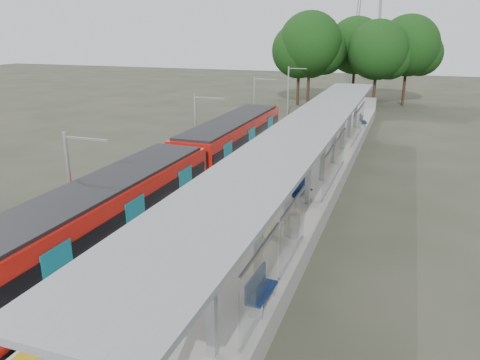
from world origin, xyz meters
The scene contains 14 objects.
trackbed centered at (-4.50, 20.00, 0.12)m, with size 3.00×70.00×0.24m, color #59544C.
platform centered at (0.00, 20.00, 0.50)m, with size 6.00×50.00×1.00m, color gray.
tactile_strip centered at (-2.55, 20.00, 1.01)m, with size 0.60×50.00×0.02m, color gold.
end_fence centered at (0.00, 44.95, 1.60)m, with size 6.00×0.10×1.20m, color #9EA0A5.
train centered at (-4.50, 13.73, 2.05)m, with size 2.74×27.60×3.62m.
canopy centered at (1.61, 16.19, 4.20)m, with size 3.27×38.00×3.66m.
tree_cluster centered at (-1.12, 53.33, 7.19)m, with size 19.79×13.03×11.45m.
catenary_masts centered at (-6.22, 19.00, 2.91)m, with size 2.08×48.16×5.40m.
bench_near centered at (2.48, 4.59, 1.59)m, with size 0.59×1.66×1.12m.
bench_mid centered at (1.54, 14.10, 1.58)m, with size 0.97×1.67×1.10m.
bench_far centered at (2.61, 34.32, 1.57)m, with size 0.83×1.64×1.08m.
info_pillar_near centered at (1.21, 9.75, 1.87)m, with size 0.45×0.45×2.01m.
info_pillar_far centered at (0.68, 15.32, 1.70)m, with size 0.36×0.36×1.61m.
litter_bin centered at (2.28, 9.95, 1.50)m, with size 0.48×0.48×0.99m, color #9EA0A5.
Camera 1 is at (6.18, -7.51, 9.20)m, focal length 35.00 mm.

